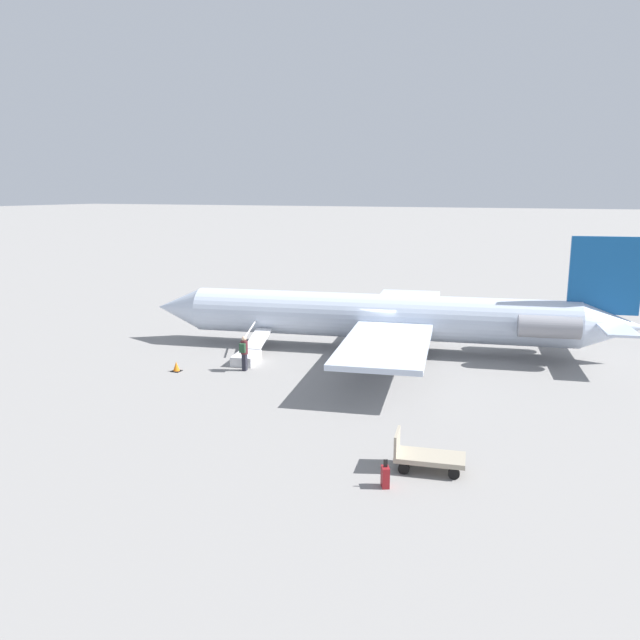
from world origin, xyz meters
name	(u,v)px	position (x,y,z in m)	size (l,w,h in m)	color
ground_plane	(378,350)	(0.00, 0.00, 0.00)	(600.00, 600.00, 0.00)	gray
airplane_main	(394,316)	(-0.85, -0.16, 1.94)	(26.85, 20.46, 6.48)	silver
boarding_stairs	(249,354)	(5.47, 4.89, 0.37)	(1.77, 4.13, 1.64)	silver
passenger	(244,351)	(4.76, 6.54, 1.00)	(0.39, 0.56, 1.74)	#23232D
luggage_cart	(426,456)	(-6.18, 13.97, 0.46)	(2.35, 1.45, 1.22)	#9E937F
suitcase	(385,477)	(-5.35, 15.59, 0.33)	(0.36, 0.42, 0.88)	maroon
traffic_cone_near_stairs	(176,367)	(7.78, 7.97, 0.22)	(0.45, 0.45, 0.49)	black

